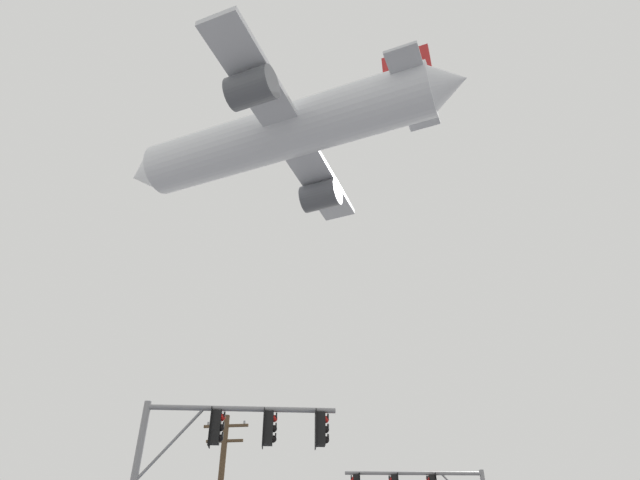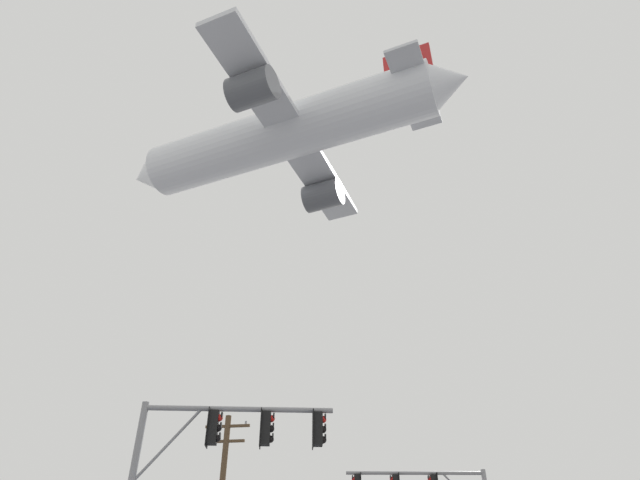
% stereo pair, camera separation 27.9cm
% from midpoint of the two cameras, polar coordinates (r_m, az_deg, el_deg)
% --- Properties ---
extents(signal_pole_near, '(5.37, 1.22, 6.07)m').
position_cam_midpoint_polar(signal_pole_near, '(15.74, -11.50, -21.77)').
color(signal_pole_near, gray).
rests_on(signal_pole_near, ground).
extents(airplane, '(30.37, 23.46, 8.34)m').
position_cam_midpoint_polar(airplane, '(44.66, -4.19, 11.36)').
color(airplane, white).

